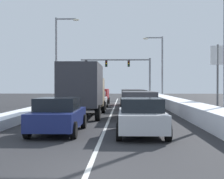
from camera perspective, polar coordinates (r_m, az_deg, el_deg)
The scene contains 16 objects.
ground_plane at distance 24.45m, azimuth -0.04°, elevation -4.08°, with size 120.00×120.00×0.00m, color #28282B.
lane_stripe_between_right_lane_and_center_lane at distance 28.67m, azimuth 0.25°, elevation -3.37°, with size 0.14×46.56×0.01m, color silver.
snow_bank_right_shoulder at distance 28.97m, azimuth 10.80°, elevation -2.47°, with size 1.56×46.56×0.88m, color white.
snow_bank_left_shoulder at distance 29.29m, azimuth -10.18°, elevation -2.85°, with size 1.50×46.56×0.46m, color white.
sedan_silver_right_lane_nearest at distance 13.54m, azimuth 5.11°, elevation -4.65°, with size 2.00×4.50×1.51m.
suv_charcoal_right_lane_second at distance 20.18m, azimuth 4.57°, elevation -2.19°, with size 2.16×4.90×1.67m.
suv_black_right_lane_third at distance 27.53m, azimuth 3.78°, elevation -1.43°, with size 2.16×4.90×1.67m.
suv_gray_right_lane_fourth at distance 33.92m, azimuth 3.33°, elevation -1.04°, with size 2.16×4.90×1.67m.
sedan_navy_center_lane_nearest at distance 14.19m, azimuth -9.31°, elevation -4.41°, with size 2.00×4.50×1.51m.
box_truck_center_lane_second at distance 21.42m, azimuth -5.01°, elevation 0.34°, with size 2.53×7.20×3.36m.
sedan_white_center_lane_third at distance 29.27m, azimuth -2.82°, elevation -1.80°, with size 2.00×4.50×1.51m.
suv_red_center_lane_fourth at distance 35.06m, azimuth -2.29°, elevation -0.98°, with size 2.16×4.90×1.67m.
traffic_light_gantry at distance 49.81m, azimuth 2.32°, elevation 3.77°, with size 10.60×0.47×6.20m.
street_lamp_right_near at distance 19.02m, azimuth 18.12°, elevation 10.33°, with size 2.66×0.36×8.81m.
street_lamp_right_mid at distance 43.77m, azimuth 8.27°, elevation 4.64°, with size 2.66×0.36×8.50m.
street_lamp_left_mid at distance 36.61m, azimuth -9.18°, elevation 6.22°, with size 2.66×0.36×9.48m.
Camera 1 is at (0.83, -7.42, 2.01)m, focal length 52.63 mm.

